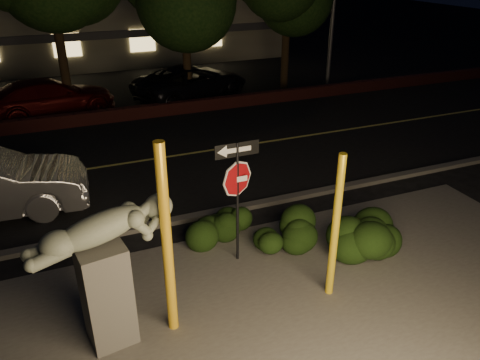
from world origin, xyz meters
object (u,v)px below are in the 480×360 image
yellow_pole_left (167,244)px  parked_car_darkred (50,97)px  yellow_pole_right (335,228)px  parked_car_dark (192,82)px  sculpture (104,263)px  signpost (237,179)px

yellow_pole_left → parked_car_darkred: size_ratio=0.69×
yellow_pole_right → parked_car_dark: bearing=84.0°
yellow_pole_left → yellow_pole_right: bearing=-4.4°
yellow_pole_left → sculpture: yellow_pole_left is taller
parked_car_darkred → parked_car_dark: 6.05m
yellow_pole_left → parked_car_darkred: bearing=96.3°
yellow_pole_right → signpost: 2.17m
yellow_pole_right → parked_car_dark: size_ratio=0.55×
yellow_pole_right → signpost: size_ratio=1.09×
yellow_pole_left → parked_car_darkred: yellow_pole_left is taller
yellow_pole_left → yellow_pole_right: 3.10m
signpost → parked_car_dark: (2.72, 12.39, -1.19)m
parked_car_dark → parked_car_darkred: bearing=71.6°
yellow_pole_left → signpost: size_ratio=1.30×
signpost → parked_car_dark: size_ratio=0.51×
signpost → parked_car_darkred: signpost is taller
parked_car_darkred → parked_car_dark: size_ratio=0.95×
signpost → parked_car_darkred: (-3.32, 12.15, -1.20)m
parked_car_darkred → sculpture: bearing=169.6°
sculpture → signpost: bearing=16.1°
yellow_pole_right → parked_car_dark: (1.48, 14.10, -0.74)m
yellow_pole_right → parked_car_dark: 14.19m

